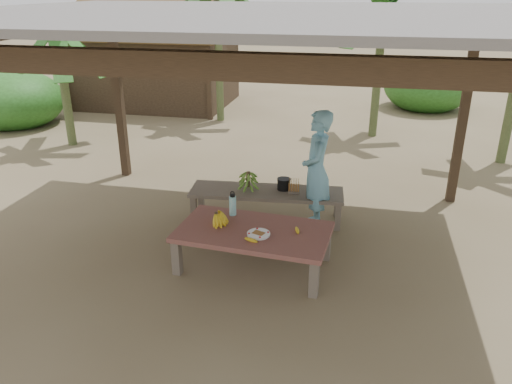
% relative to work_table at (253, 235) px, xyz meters
% --- Properties ---
extents(ground, '(80.00, 80.00, 0.00)m').
position_rel_work_table_xyz_m(ground, '(-0.17, 0.35, -0.43)').
color(ground, brown).
rests_on(ground, ground).
extents(pavilion, '(6.60, 5.60, 2.95)m').
position_rel_work_table_xyz_m(pavilion, '(-0.18, 0.33, 2.34)').
color(pavilion, black).
rests_on(pavilion, ground).
extents(work_table, '(1.87, 1.13, 0.50)m').
position_rel_work_table_xyz_m(work_table, '(0.00, 0.00, 0.00)').
color(work_table, brown).
rests_on(work_table, ground).
extents(bench, '(2.24, 0.79, 0.45)m').
position_rel_work_table_xyz_m(bench, '(-0.11, 1.35, -0.04)').
color(bench, brown).
rests_on(bench, ground).
extents(ripe_banana_bunch, '(0.31, 0.28, 0.17)m').
position_rel_work_table_xyz_m(ripe_banana_bunch, '(-0.48, 0.06, 0.15)').
color(ripe_banana_bunch, yellow).
rests_on(ripe_banana_bunch, work_table).
extents(plate, '(0.27, 0.27, 0.04)m').
position_rel_work_table_xyz_m(plate, '(0.09, -0.13, 0.08)').
color(plate, white).
rests_on(plate, work_table).
extents(loose_banana_front, '(0.17, 0.08, 0.04)m').
position_rel_work_table_xyz_m(loose_banana_front, '(0.04, -0.30, 0.09)').
color(loose_banana_front, yellow).
rests_on(loose_banana_front, work_table).
extents(loose_banana_side, '(0.08, 0.15, 0.04)m').
position_rel_work_table_xyz_m(loose_banana_side, '(0.52, 0.05, 0.09)').
color(loose_banana_side, yellow).
rests_on(loose_banana_side, work_table).
extents(water_flask, '(0.09, 0.09, 0.32)m').
position_rel_work_table_xyz_m(water_flask, '(-0.35, 0.35, 0.20)').
color(water_flask, '#3EC2C4').
rests_on(water_flask, work_table).
extents(green_banana_stalk, '(0.28, 0.28, 0.29)m').
position_rel_work_table_xyz_m(green_banana_stalk, '(-0.37, 1.33, 0.16)').
color(green_banana_stalk, '#598C2D').
rests_on(green_banana_stalk, bench).
extents(cooking_pot, '(0.19, 0.19, 0.16)m').
position_rel_work_table_xyz_m(cooking_pot, '(0.13, 1.45, 0.10)').
color(cooking_pot, black).
rests_on(cooking_pot, bench).
extents(skewer_rack, '(0.19, 0.10, 0.24)m').
position_rel_work_table_xyz_m(skewer_rack, '(0.29, 1.34, 0.14)').
color(skewer_rack, '#A57F47').
rests_on(skewer_rack, bench).
extents(woman, '(0.46, 0.65, 1.68)m').
position_rel_work_table_xyz_m(woman, '(0.60, 1.28, 0.41)').
color(woman, '#6FB5D2').
rests_on(woman, ground).
extents(hut, '(4.40, 3.43, 2.85)m').
position_rel_work_table_xyz_m(hut, '(-4.67, 8.35, 0.67)').
color(hut, black).
rests_on(hut, ground).
extents(banana_plant_n, '(1.80, 1.80, 2.98)m').
position_rel_work_table_xyz_m(banana_plant_n, '(1.41, 6.20, 2.06)').
color(banana_plant_n, '#596638').
rests_on(banana_plant_n, ground).
extents(banana_plant_w, '(1.80, 1.80, 2.61)m').
position_rel_work_table_xyz_m(banana_plant_w, '(-4.94, 4.11, 1.70)').
color(banana_plant_w, '#596638').
rests_on(banana_plant_w, ground).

